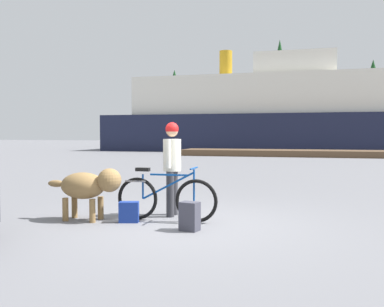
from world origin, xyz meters
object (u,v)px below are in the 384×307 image
at_px(dog, 89,186).
at_px(backpack, 190,216).
at_px(bicycle, 166,198).
at_px(handbag_pannier, 129,212).
at_px(person_cyclist, 172,160).
at_px(ferry_boat, 264,115).

relative_size(dog, backpack, 3.12).
relative_size(bicycle, handbag_pannier, 5.16).
distance_m(person_cyclist, handbag_pannier, 1.22).
xyz_separation_m(bicycle, handbag_pannier, (-0.55, -0.26, -0.22)).
relative_size(dog, handbag_pannier, 3.99).
height_order(dog, handbag_pannier, dog).
relative_size(person_cyclist, backpack, 3.82).
height_order(person_cyclist, ferry_boat, ferry_boat).
height_order(handbag_pannier, ferry_boat, ferry_boat).
height_order(dog, ferry_boat, ferry_boat).
xyz_separation_m(bicycle, backpack, (0.59, -0.59, -0.17)).
distance_m(backpack, ferry_boat, 31.15).
bearing_deg(ferry_boat, bicycle, -87.28).
bearing_deg(handbag_pannier, backpack, -15.98).
bearing_deg(backpack, dog, 171.09).
bearing_deg(handbag_pannier, person_cyclist, 54.80).
distance_m(person_cyclist, dog, 1.51).
distance_m(person_cyclist, ferry_boat, 30.00).
bearing_deg(handbag_pannier, bicycle, 25.66).
xyz_separation_m(person_cyclist, handbag_pannier, (-0.52, -0.73, -0.83)).
bearing_deg(handbag_pannier, ferry_boat, 91.66).
height_order(bicycle, handbag_pannier, bicycle).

